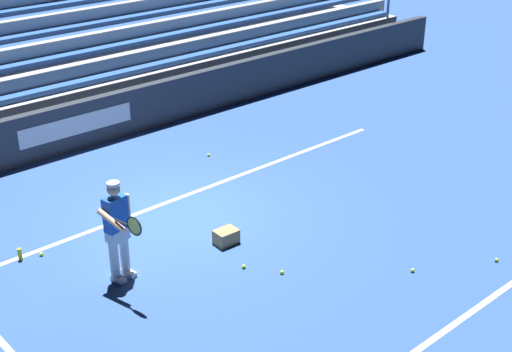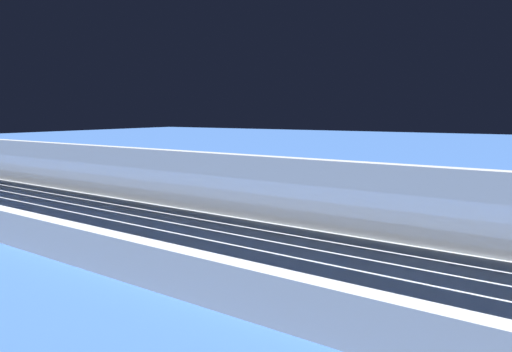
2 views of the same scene
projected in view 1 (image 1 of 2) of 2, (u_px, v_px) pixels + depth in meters
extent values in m
plane|color=#2D5193|center=(176.00, 214.00, 13.55)|extent=(160.00, 160.00, 0.00)
cube|color=white|center=(161.00, 205.00, 13.88)|extent=(12.00, 0.10, 0.01)
cube|color=#2D333D|center=(68.00, 128.00, 16.09)|extent=(26.44, 0.24, 1.10)
cube|color=silver|center=(77.00, 125.00, 16.09)|extent=(2.80, 0.01, 0.44)
cube|color=#9EA3A8|center=(17.00, 99.00, 17.85)|extent=(25.12, 4.00, 1.10)
cube|color=#2D5BAD|center=(44.00, 91.00, 16.50)|extent=(24.62, 0.40, 0.12)
cube|color=#9EA3A8|center=(37.00, 82.00, 16.63)|extent=(25.12, 0.24, 0.45)
cube|color=#2D5BAD|center=(26.00, 64.00, 16.85)|extent=(24.62, 0.40, 0.12)
cube|color=#9EA3A8|center=(20.00, 56.00, 16.97)|extent=(25.12, 0.24, 0.45)
cube|color=#2D5BAD|center=(8.00, 39.00, 17.20)|extent=(24.62, 0.40, 0.12)
cube|color=#9EA3A8|center=(2.00, 31.00, 17.32)|extent=(25.12, 0.24, 0.45)
cylinder|color=silver|center=(124.00, 251.00, 11.48)|extent=(0.15, 0.15, 0.88)
cylinder|color=silver|center=(114.00, 257.00, 11.32)|extent=(0.15, 0.15, 0.88)
cube|color=white|center=(129.00, 273.00, 11.61)|extent=(0.15, 0.29, 0.09)
cube|color=white|center=(119.00, 279.00, 11.46)|extent=(0.15, 0.29, 0.09)
cube|color=silver|center=(117.00, 234.00, 11.25)|extent=(0.37, 0.27, 0.20)
cube|color=#194CB2|center=(115.00, 214.00, 11.09)|extent=(0.39, 0.27, 0.58)
sphere|color=tan|center=(113.00, 189.00, 10.90)|extent=(0.21, 0.21, 0.21)
cylinder|color=white|center=(113.00, 184.00, 10.86)|extent=(0.20, 0.20, 0.05)
cylinder|color=tan|center=(128.00, 210.00, 11.28)|extent=(0.09, 0.09, 0.56)
cylinder|color=tan|center=(111.00, 221.00, 10.78)|extent=(0.18, 0.59, 0.24)
cylinder|color=black|center=(122.00, 223.00, 10.62)|extent=(0.08, 0.30, 0.03)
torus|color=black|center=(134.00, 226.00, 10.45)|extent=(0.07, 0.31, 0.31)
cylinder|color=#D6D14C|center=(134.00, 226.00, 10.45)|extent=(0.05, 0.27, 0.27)
cube|color=#A87F51|center=(226.00, 237.00, 12.51)|extent=(0.41, 0.32, 0.26)
sphere|color=#CCE533|center=(244.00, 267.00, 11.81)|extent=(0.07, 0.07, 0.07)
sphere|color=#CCE533|center=(282.00, 272.00, 11.66)|extent=(0.07, 0.07, 0.07)
sphere|color=#CCE533|center=(413.00, 270.00, 11.71)|extent=(0.07, 0.07, 0.07)
sphere|color=#CCE533|center=(497.00, 260.00, 12.00)|extent=(0.07, 0.07, 0.07)
sphere|color=#CCE533|center=(41.00, 254.00, 12.16)|extent=(0.07, 0.07, 0.07)
sphere|color=#CCE533|center=(209.00, 155.00, 15.99)|extent=(0.07, 0.07, 0.07)
cylinder|color=yellow|center=(20.00, 254.00, 12.01)|extent=(0.07, 0.07, 0.22)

